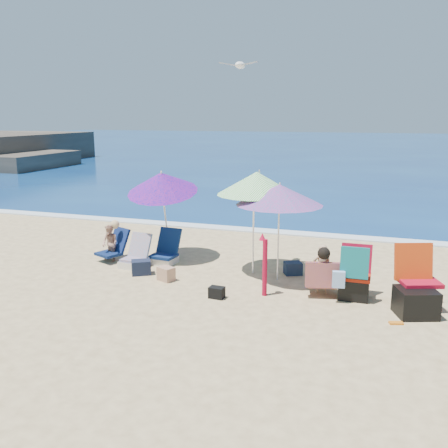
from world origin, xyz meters
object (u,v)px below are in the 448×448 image
(umbrella_blue, at_px, (162,182))
(camp_chair_left, at_px, (416,294))
(chair_navy, at_px, (165,254))
(seagull, at_px, (240,65))
(person_center, at_px, (323,271))
(umbrella_striped, at_px, (257,183))
(chair_rainbow, at_px, (135,258))
(umbrella_turquoise, at_px, (279,195))
(person_left, at_px, (111,243))
(camp_chair_right, at_px, (354,279))
(furled_umbrella, at_px, (264,262))

(umbrella_blue, distance_m, camp_chair_left, 5.63)
(chair_navy, xyz_separation_m, seagull, (1.62, 0.21, 3.93))
(camp_chair_left, bearing_deg, person_center, 165.93)
(umbrella_striped, xyz_separation_m, chair_rainbow, (-2.54, -0.42, -1.67))
(umbrella_striped, height_order, chair_navy, umbrella_striped)
(umbrella_turquoise, xyz_separation_m, camp_chair_left, (2.50, -0.98, -1.36))
(umbrella_striped, bearing_deg, umbrella_blue, 172.45)
(chair_rainbow, distance_m, person_left, 0.78)
(umbrella_turquoise, height_order, person_left, umbrella_turquoise)
(umbrella_turquoise, height_order, camp_chair_right, umbrella_turquoise)
(furled_umbrella, bearing_deg, camp_chair_left, -0.66)
(furled_umbrella, distance_m, person_center, 1.07)
(person_left, distance_m, seagull, 4.68)
(umbrella_turquoise, distance_m, umbrella_striped, 0.61)
(umbrella_turquoise, height_order, chair_rainbow, umbrella_turquoise)
(umbrella_striped, distance_m, camp_chair_right, 2.65)
(furled_umbrella, distance_m, seagull, 3.89)
(chair_rainbow, height_order, camp_chair_left, camp_chair_left)
(chair_rainbow, distance_m, seagull, 4.52)
(camp_chair_right, bearing_deg, umbrella_turquoise, 157.83)
(camp_chair_left, bearing_deg, person_left, 170.47)
(umbrella_turquoise, relative_size, umbrella_blue, 0.94)
(person_center, bearing_deg, chair_rainbow, 173.87)
(umbrella_turquoise, height_order, camp_chair_left, umbrella_turquoise)
(chair_rainbow, height_order, camp_chair_right, camp_chair_right)
(umbrella_striped, relative_size, chair_navy, 2.88)
(chair_rainbow, distance_m, camp_chair_right, 4.57)
(umbrella_blue, xyz_separation_m, camp_chair_left, (5.22, -1.53, -1.41))
(umbrella_turquoise, distance_m, furled_umbrella, 1.42)
(umbrella_turquoise, bearing_deg, camp_chair_left, -21.34)
(camp_chair_right, bearing_deg, chair_navy, 167.47)
(umbrella_blue, distance_m, chair_navy, 1.57)
(umbrella_blue, xyz_separation_m, chair_rainbow, (-0.33, -0.72, -1.56))
(umbrella_turquoise, distance_m, seagull, 2.66)
(camp_chair_right, distance_m, person_left, 5.31)
(umbrella_striped, bearing_deg, person_center, -30.27)
(umbrella_striped, distance_m, umbrella_blue, 2.23)
(seagull, bearing_deg, person_center, -29.97)
(chair_rainbow, xyz_separation_m, person_center, (4.00, -0.43, 0.26))
(umbrella_striped, relative_size, seagull, 2.69)
(chair_rainbow, xyz_separation_m, camp_chair_left, (5.55, -0.82, 0.15))
(umbrella_turquoise, xyz_separation_m, umbrella_blue, (-2.73, 0.56, 0.05))
(camp_chair_left, xyz_separation_m, person_center, (-1.55, 0.39, 0.12))
(umbrella_blue, xyz_separation_m, person_left, (-1.04, -0.48, -1.33))
(umbrella_turquoise, bearing_deg, person_left, 178.83)
(person_left, bearing_deg, umbrella_blue, 24.84)
(person_left, bearing_deg, furled_umbrella, -15.36)
(camp_chair_left, height_order, camp_chair_right, camp_chair_left)
(furled_umbrella, xyz_separation_m, camp_chair_right, (1.53, 0.34, -0.28))
(umbrella_striped, distance_m, chair_rainbow, 3.07)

